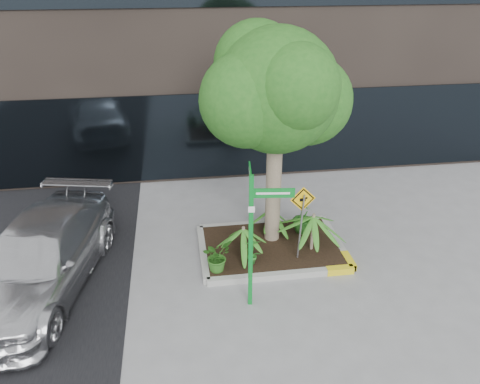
{
  "coord_description": "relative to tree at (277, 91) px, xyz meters",
  "views": [
    {
      "loc": [
        -1.85,
        -8.73,
        6.14
      ],
      "look_at": [
        -0.55,
        0.2,
        1.64
      ],
      "focal_mm": 35.0,
      "sensor_mm": 36.0,
      "label": 1
    }
  ],
  "objects": [
    {
      "name": "shrub_a",
      "position": [
        -1.42,
        -1.11,
        -3.21
      ],
      "size": [
        0.87,
        0.87,
        0.68
      ],
      "primitive_type": "imported",
      "rotation": [
        0.0,
        0.0,
        0.83
      ],
      "color": "#2A631C",
      "rests_on": "planter"
    },
    {
      "name": "parked_car",
      "position": [
        -5.03,
        -0.98,
        -2.99
      ],
      "size": [
        2.97,
        5.2,
        1.42
      ],
      "primitive_type": "imported",
      "rotation": [
        0.0,
        0.0,
        -0.21
      ],
      "color": "silver",
      "rests_on": "ground"
    },
    {
      "name": "palm_back",
      "position": [
        0.04,
        0.26,
        -2.93
      ],
      "size": [
        0.75,
        0.75,
        0.84
      ],
      "color": "gray",
      "rests_on": "ground"
    },
    {
      "name": "shrub_b",
      "position": [
        0.79,
        0.16,
        -3.14
      ],
      "size": [
        0.65,
        0.65,
        0.83
      ],
      "primitive_type": "imported",
      "rotation": [
        0.0,
        0.0,
        2.15
      ],
      "color": "#27671E",
      "rests_on": "planter"
    },
    {
      "name": "shrub_d",
      "position": [
        0.13,
        0.51,
        -3.2
      ],
      "size": [
        0.46,
        0.46,
        0.72
      ],
      "primitive_type": "imported",
      "rotation": [
        0.0,
        0.0,
        4.89
      ],
      "color": "#21591A",
      "rests_on": "planter"
    },
    {
      "name": "tree",
      "position": [
        0.0,
        0.0,
        0.0
      ],
      "size": [
        3.38,
        3.0,
        5.07
      ],
      "color": "gray",
      "rests_on": "ground"
    },
    {
      "name": "ground",
      "position": [
        -0.27,
        -0.64,
        -3.7
      ],
      "size": [
        80.0,
        80.0,
        0.0
      ],
      "primitive_type": "plane",
      "color": "gray",
      "rests_on": "ground"
    },
    {
      "name": "palm_front",
      "position": [
        0.81,
        -0.62,
        -2.7
      ],
      "size": [
        1.03,
        1.03,
        1.14
      ],
      "color": "gray",
      "rests_on": "ground"
    },
    {
      "name": "palm_left",
      "position": [
        -0.78,
        -0.64,
        -2.88
      ],
      "size": [
        0.82,
        0.82,
        0.91
      ],
      "color": "gray",
      "rests_on": "ground"
    },
    {
      "name": "street_sign_post",
      "position": [
        -0.81,
        -2.09,
        -1.97
      ],
      "size": [
        0.83,
        0.87,
        2.8
      ],
      "rotation": [
        0.0,
        0.0,
        -0.12
      ],
      "color": "#0B8227",
      "rests_on": "ground"
    },
    {
      "name": "cattle_sign",
      "position": [
        0.41,
        -1.02,
        -2.34
      ],
      "size": [
        0.55,
        0.21,
        1.8
      ],
      "rotation": [
        0.0,
        0.0,
        0.08
      ],
      "color": "slate",
      "rests_on": "ground"
    },
    {
      "name": "shrub_c",
      "position": [
        -0.63,
        -1.0,
        -3.23
      ],
      "size": [
        0.34,
        0.34,
        0.65
      ],
      "primitive_type": "imported",
      "rotation": [
        0.0,
        0.0,
        3.15
      ],
      "color": "#277524",
      "rests_on": "planter"
    },
    {
      "name": "planter",
      "position": [
        -0.04,
        -0.36,
        -3.6
      ],
      "size": [
        3.35,
        2.36,
        0.15
      ],
      "color": "#9E9E99",
      "rests_on": "ground"
    }
  ]
}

